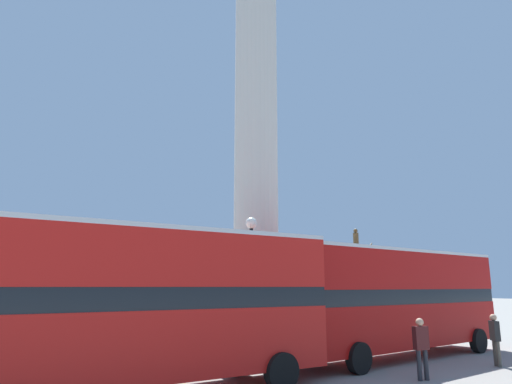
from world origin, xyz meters
The scene contains 8 objects.
ground_plane centered at (0.00, 0.00, 0.00)m, with size 200.00×200.00×0.00m, color gray.
monument_column centered at (0.00, 0.00, 8.75)m, with size 5.46×5.46×23.07m.
bus_a centered at (2.98, -5.61, 2.33)m, with size 11.27×3.20×4.20m.
bus_b centered at (-8.15, -6.08, 2.38)m, with size 11.03×3.10×4.30m.
equestrian_statue centered at (10.27, 3.10, 1.99)m, with size 3.37×2.82×6.54m.
street_lamp centered at (-2.53, -3.29, 3.15)m, with size 0.44×0.44×5.41m.
pedestrian_near_lamp centered at (-0.03, -8.82, 1.04)m, with size 0.51×0.30×1.81m.
pedestrian_by_plinth centered at (4.21, -8.84, 1.02)m, with size 0.44×0.49×1.79m.
Camera 1 is at (-12.48, -17.83, 2.76)m, focal length 32.00 mm.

